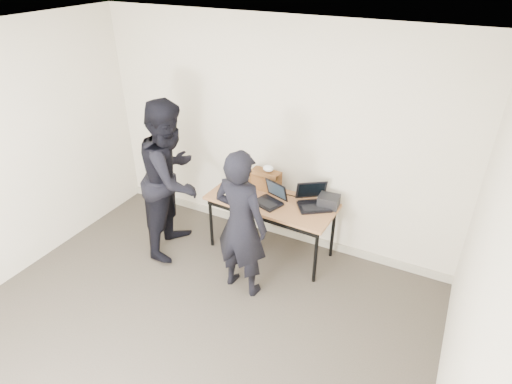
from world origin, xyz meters
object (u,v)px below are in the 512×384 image
Objects in this scene: laptop_center at (271,198)px; laptop_right at (313,201)px; person_observer at (172,178)px; leather_satchel at (266,180)px; laptop_beige at (235,189)px; person_typist at (241,224)px; desk at (271,205)px; equipment_box at (329,201)px.

laptop_right reaches higher than laptop_center.
leather_satchel is at bearing -67.12° from person_observer.
person_typist is (0.47, -0.72, 0.06)m from laptop_beige.
leather_satchel is (-0.19, 0.26, 0.07)m from laptop_center.
laptop_beige is 0.72× the size of leather_satchel.
laptop_right is at bearing -112.87° from person_typist.
equipment_box is (0.63, 0.19, 0.13)m from desk.
laptop_beige is 0.14× the size of person_observer.
laptop_right is 1.30× the size of leather_satchel.
equipment_box is at bearing 0.90° from leather_satchel.
person_typist is at bearing -118.04° from person_observer.
person_typist is at bearing -153.43° from laptop_right.
laptop_beige is 0.16× the size of person_typist.
laptop_beige is 0.55× the size of laptop_right.
desk is at bearing -163.07° from equipment_box.
person_typist is (-0.47, -0.85, 0.05)m from laptop_right.
laptop_beige reaches higher than desk.
person_observer is (-0.91, -0.63, 0.10)m from leather_satchel.
desk is 3.17× the size of laptop_right.
leather_satchel is 1.11m from person_observer.
person_typist is (-0.01, -0.69, 0.05)m from laptop_center.
desk is 0.74m from person_typist.
desk is at bearing -2.70° from laptop_beige.
laptop_center is at bearing -160.39° from equipment_box.
person_typist is at bearing -59.17° from laptop_beige.
person_observer reaches higher than equipment_box.
laptop_right reaches higher than equipment_box.
laptop_beige is 1.16× the size of equipment_box.
laptop_center is 1.70× the size of equipment_box.
laptop_center is at bearing -50.16° from leather_satchel.
equipment_box is at bearing 19.32° from desk.
laptop_beige is 0.68× the size of laptop_center.
laptop_beige is at bearing -177.66° from desk.
equipment_box is (1.11, 0.19, 0.03)m from laptop_beige.
equipment_box is 0.14× the size of person_typist.
laptop_beige is at bearing -139.13° from leather_satchel.
laptop_center is 0.69m from person_typist.
equipment_box is at bearing -82.79° from person_observer.
laptop_beige is 0.38m from leather_satchel.
laptop_center is at bearing -85.10° from person_typist.
person_typist is at bearing -87.77° from desk.
desk is 0.67m from equipment_box.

